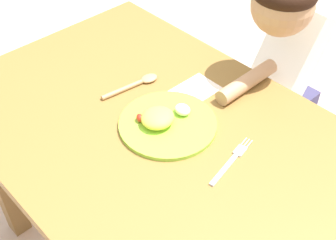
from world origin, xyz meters
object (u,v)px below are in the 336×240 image
at_px(fork, 231,161).
at_px(person, 282,83).
at_px(plate, 166,122).
at_px(spoon, 137,83).

xyz_separation_m(fork, person, (-0.17, 0.48, -0.10)).
height_order(plate, fork, plate).
relative_size(plate, spoon, 1.39).
distance_m(plate, spoon, 0.20).
height_order(plate, person, person).
bearing_deg(spoon, person, -20.39).
bearing_deg(person, plate, 84.70).
xyz_separation_m(plate, person, (0.05, 0.51, -0.11)).
xyz_separation_m(fork, spoon, (-0.41, 0.03, 0.00)).
xyz_separation_m(plate, fork, (0.22, 0.03, -0.01)).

